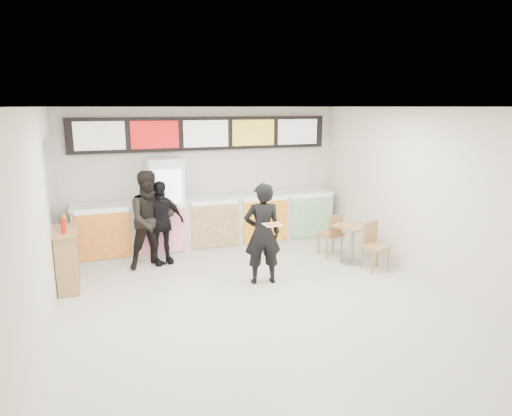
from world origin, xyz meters
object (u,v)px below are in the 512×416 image
service_counter (211,223)px  cafe_table (352,237)px  customer_main (262,234)px  customer_mid (160,223)px  drinks_fridge (166,207)px  condiment_ledge (67,259)px  customer_left (151,220)px

service_counter → cafe_table: size_ratio=3.49×
customer_main → customer_mid: (-1.49, 1.61, -0.06)m
customer_main → customer_mid: bearing=-37.9°
drinks_fridge → customer_main: (1.27, -2.17, -0.12)m
condiment_ledge → customer_mid: bearing=23.6°
service_counter → drinks_fridge: 1.03m
service_counter → condiment_ledge: condiment_ledge is taller
service_counter → drinks_fridge: bearing=179.0°
drinks_fridge → customer_left: drinks_fridge is taller
customer_main → customer_mid: 2.20m
customer_mid → condiment_ledge: 1.84m
customer_left → cafe_table: size_ratio=1.16×
condiment_ledge → service_counter: bearing=24.3°
customer_mid → condiment_ledge: (-1.66, -0.73, -0.29)m
service_counter → customer_main: bearing=-81.1°
customer_mid → condiment_ledge: bearing=-166.8°
customer_left → condiment_ledge: bearing=-169.8°
customer_mid → cafe_table: bearing=-30.0°
customer_left → cafe_table: 3.88m
condiment_ledge → cafe_table: bearing=-5.8°
condiment_ledge → drinks_fridge: bearing=34.4°
customer_left → service_counter: bearing=15.2°
cafe_table → customer_mid: bearing=141.1°
service_counter → customer_main: 2.21m
customer_mid → cafe_table: customer_mid is taller
customer_main → drinks_fridge: bearing=-50.4°
cafe_table → condiment_ledge: bearing=154.9°
service_counter → cafe_table: bearing=-37.3°
drinks_fridge → cafe_table: bearing=-28.8°
drinks_fridge → cafe_table: drinks_fridge is taller
customer_mid → cafe_table: size_ratio=1.03×
customer_mid → cafe_table: 3.74m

